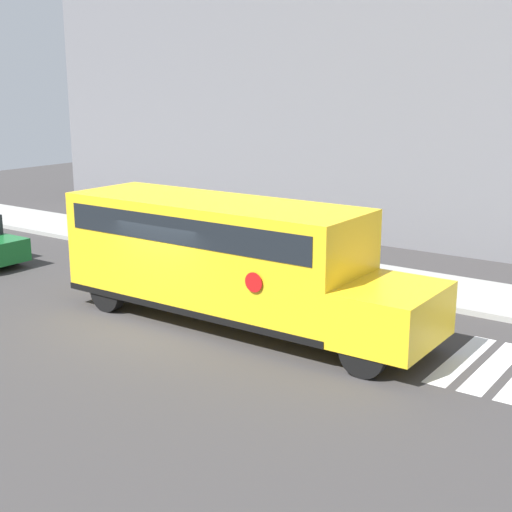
{
  "coord_description": "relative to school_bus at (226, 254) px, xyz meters",
  "views": [
    {
      "loc": [
        11.35,
        -12.14,
        5.77
      ],
      "look_at": [
        1.63,
        1.57,
        1.65
      ],
      "focal_mm": 50.0,
      "sensor_mm": 36.0,
      "label": 1
    }
  ],
  "objects": [
    {
      "name": "ground_plane",
      "position": [
        -1.1,
        -1.07,
        -1.72
      ],
      "size": [
        60.0,
        60.0,
        0.0
      ],
      "primitive_type": "plane",
      "color": "#3A3838"
    },
    {
      "name": "building_backdrop",
      "position": [
        -1.1,
        11.93,
        4.22
      ],
      "size": [
        32.0,
        4.0,
        11.88
      ],
      "color": "slate",
      "rests_on": "ground"
    },
    {
      "name": "sidewalk_strip",
      "position": [
        -1.1,
        5.43,
        -1.64
      ],
      "size": [
        44.0,
        3.0,
        0.15
      ],
      "color": "#9E9E99",
      "rests_on": "ground"
    },
    {
      "name": "school_bus",
      "position": [
        0.0,
        0.0,
        0.0
      ],
      "size": [
        9.54,
        2.57,
        3.0
      ],
      "color": "yellow",
      "rests_on": "ground"
    }
  ]
}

